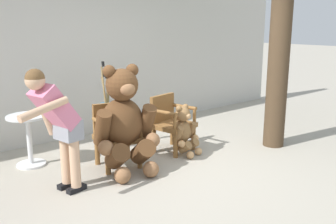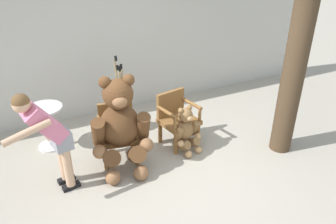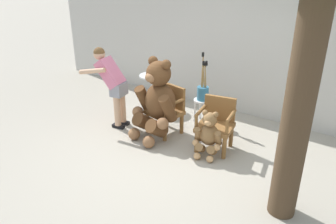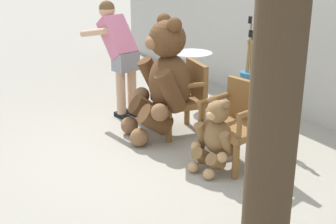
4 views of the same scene
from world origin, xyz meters
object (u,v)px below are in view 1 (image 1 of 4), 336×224
at_px(wooden_chair_left, 116,133).
at_px(teddy_bear_large, 124,120).
at_px(wooden_chair_right, 171,121).
at_px(person_visitor, 57,119).
at_px(round_side_table, 29,135).
at_px(teddy_bear_small, 184,130).
at_px(brush_bucket, 106,108).
at_px(white_stool, 107,126).

height_order(wooden_chair_left, teddy_bear_large, teddy_bear_large).
bearing_deg(wooden_chair_left, wooden_chair_right, -0.01).
distance_m(wooden_chair_right, person_visitor, 2.06).
xyz_separation_m(wooden_chair_left, round_side_table, (-0.93, 0.76, -0.01)).
xyz_separation_m(teddy_bear_large, person_visitor, (-0.96, -0.11, 0.19)).
relative_size(wooden_chair_left, wooden_chair_right, 1.00).
distance_m(wooden_chair_right, teddy_bear_large, 1.08).
height_order(teddy_bear_small, person_visitor, person_visitor).
distance_m(brush_bucket, round_side_table, 1.24).
bearing_deg(teddy_bear_small, wooden_chair_left, 164.56).
height_order(white_stool, round_side_table, round_side_table).
relative_size(person_visitor, white_stool, 3.22).
distance_m(person_visitor, white_stool, 1.78).
distance_m(teddy_bear_large, brush_bucket, 1.05).
bearing_deg(white_stool, wooden_chair_left, -111.81).
height_order(teddy_bear_large, brush_bucket, teddy_bear_large).
distance_m(teddy_bear_small, person_visitor, 2.07).
height_order(person_visitor, brush_bucket, person_visitor).
relative_size(wooden_chair_right, white_stool, 1.87).
distance_m(wooden_chair_left, teddy_bear_small, 1.06).
relative_size(teddy_bear_large, round_side_table, 1.98).
xyz_separation_m(wooden_chair_left, person_visitor, (-0.99, -0.36, 0.43)).
xyz_separation_m(wooden_chair_left, white_stool, (0.30, 0.74, -0.11)).
bearing_deg(person_visitor, white_stool, 40.74).
distance_m(teddy_bear_small, brush_bucket, 1.28).
height_order(teddy_bear_large, teddy_bear_small, teddy_bear_large).
relative_size(brush_bucket, round_side_table, 1.28).
height_order(wooden_chair_left, round_side_table, wooden_chair_left).
bearing_deg(round_side_table, brush_bucket, -0.62).
bearing_deg(wooden_chair_left, teddy_bear_large, -95.69).
xyz_separation_m(teddy_bear_small, brush_bucket, (-0.72, 1.02, 0.27)).
distance_m(wooden_chair_right, round_side_table, 2.07).
relative_size(white_stool, brush_bucket, 0.50).
relative_size(wooden_chair_left, white_stool, 1.87).
bearing_deg(brush_bucket, teddy_bear_small, -54.96).
distance_m(white_stool, round_side_table, 1.23).
distance_m(wooden_chair_left, wooden_chair_right, 1.00).
relative_size(teddy_bear_small, brush_bucket, 0.83).
height_order(teddy_bear_large, round_side_table, teddy_bear_large).
bearing_deg(wooden_chair_right, teddy_bear_small, -85.88).
bearing_deg(teddy_bear_large, person_visitor, -173.71).
height_order(white_stool, brush_bucket, brush_bucket).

